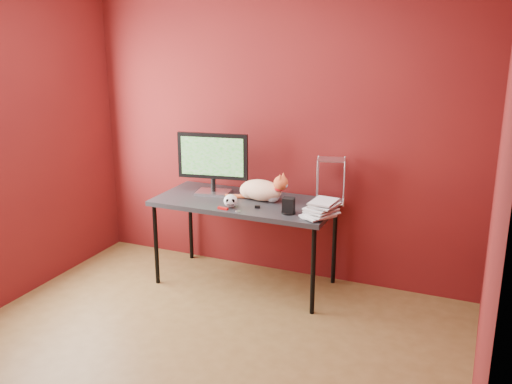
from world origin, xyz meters
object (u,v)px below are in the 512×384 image
at_px(speaker, 289,206).
at_px(book_stack, 315,122).
at_px(monitor, 213,160).
at_px(cat, 261,190).
at_px(desk, 245,206).
at_px(skull_mug, 231,201).

height_order(speaker, book_stack, book_stack).
relative_size(monitor, speaker, 4.83).
distance_m(cat, speaker, 0.41).
height_order(desk, skull_mug, skull_mug).
bearing_deg(desk, book_stack, -11.48).
bearing_deg(desk, monitor, 167.22).
height_order(monitor, speaker, monitor).
relative_size(cat, speaker, 4.40).
relative_size(desk, monitor, 2.47).
height_order(desk, cat, cat).
distance_m(cat, skull_mug, 0.32).
height_order(skull_mug, book_stack, book_stack).
distance_m(desk, cat, 0.20).
bearing_deg(speaker, desk, 149.13).
height_order(monitor, cat, monitor).
bearing_deg(speaker, cat, 134.82).
bearing_deg(skull_mug, speaker, -17.70).
bearing_deg(desk, cat, 24.51).
height_order(desk, book_stack, book_stack).
bearing_deg(monitor, book_stack, -22.19).
relative_size(monitor, cat, 1.10).
xyz_separation_m(cat, book_stack, (0.50, -0.19, 0.63)).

